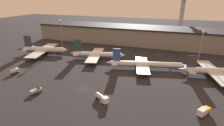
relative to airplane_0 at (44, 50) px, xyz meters
The scene contains 13 objects.
ground 65.53m from the airplane_0, 35.20° to the right, with size 600.00×600.00×0.00m, color #26262B.
terminal_building 77.83m from the airplane_0, 46.53° to the left, with size 181.57×30.93×15.43m.
airplane_0 is the anchor object (origin of this frame).
airplane_1 41.60m from the airplane_0, ahead, with size 39.09×33.38×13.44m.
airplane_2 76.09m from the airplane_0, ahead, with size 47.29×29.40×12.22m.
airplane_3 114.23m from the airplane_0, ahead, with size 39.75×35.36×11.70m.
service_vehicle_0 35.91m from the airplane_0, 76.74° to the right, with size 3.16×4.78×2.87m.
service_vehicle_1 111.33m from the airplane_0, 21.32° to the right, with size 5.17×6.15×3.12m.
service_vehicle_2 78.96m from the airplane_0, 34.23° to the right, with size 7.29×5.68×3.12m.
service_vehicle_3 59.32m from the airplane_0, 54.07° to the right, with size 3.72×5.36×2.73m.
lamp_post_0 23.69m from the airplane_0, 85.00° to the left, with size 1.80×1.80×23.51m.
lamp_post_1 110.17m from the airplane_0, 10.83° to the left, with size 1.80×1.80×21.19m.
control_tower 147.27m from the airplane_0, 48.52° to the left, with size 9.00×9.00×45.18m.
Camera 1 is at (36.45, -63.88, 40.82)m, focal length 28.00 mm.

